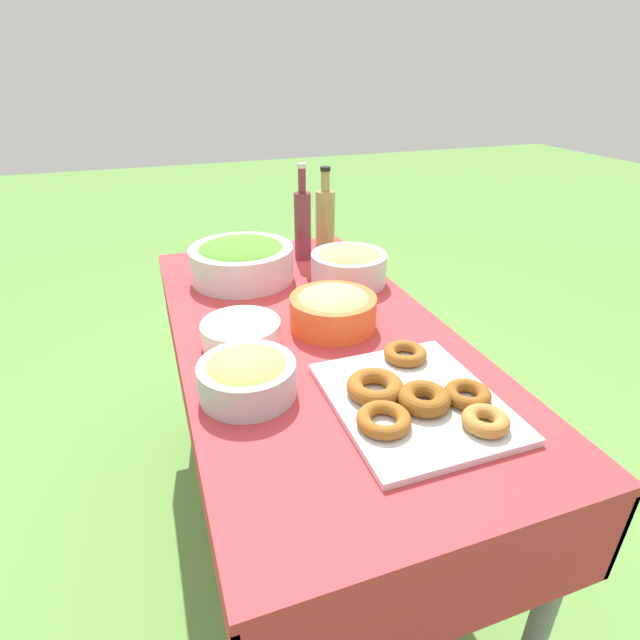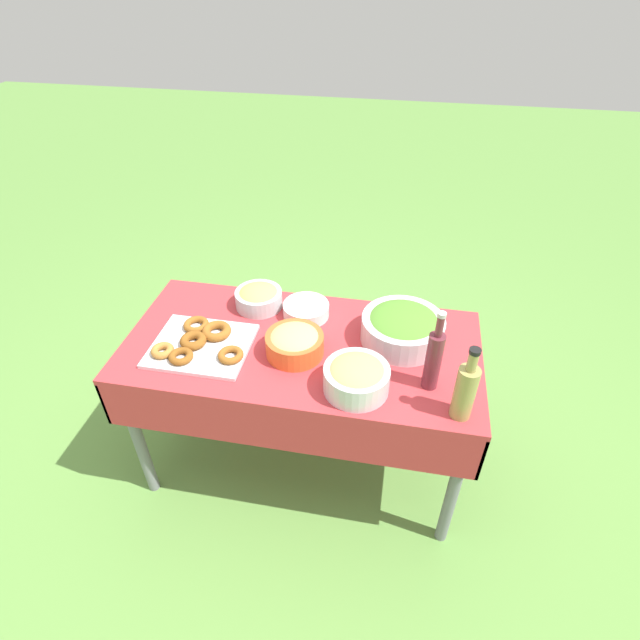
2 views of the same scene
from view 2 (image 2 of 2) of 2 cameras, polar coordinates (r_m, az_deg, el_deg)
The scene contains 10 objects.
ground_plane at distance 2.62m, azimuth -1.75°, elevation -15.44°, with size 14.00×14.00×0.00m, color #609342.
picnic_table at distance 2.13m, azimuth -2.08°, elevation -4.92°, with size 1.47×0.71×0.76m.
salad_bowl at distance 2.07m, azimuth 9.43°, elevation -0.77°, with size 0.34×0.34×0.13m.
pasta_bowl at distance 1.99m, azimuth -2.92°, elevation -2.56°, with size 0.23×0.23×0.11m.
donut_platter at distance 2.09m, azimuth -13.49°, elevation -2.59°, with size 0.42×0.34×0.05m.
plate_stack at distance 2.20m, azimuth -1.61°, elevation 1.16°, with size 0.20×0.20×0.06m.
olive_oil_bottle at distance 1.77m, azimuth 16.26°, elevation -7.72°, with size 0.07×0.07×0.30m.
wine_bottle at distance 1.84m, azimuth 12.86°, elevation -4.32°, with size 0.06×0.06×0.34m.
bread_bowl at distance 1.83m, azimuth 4.19°, elevation -6.48°, with size 0.24×0.24×0.12m.
fruit_bowl at distance 2.26m, azimuth -7.02°, elevation 2.62°, with size 0.21×0.21×0.10m.
Camera 2 is at (0.36, -1.53, 2.10)m, focal length 28.00 mm.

